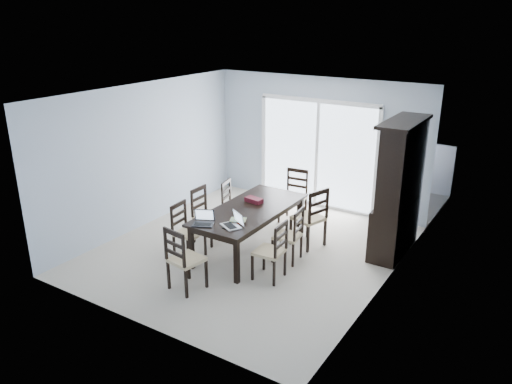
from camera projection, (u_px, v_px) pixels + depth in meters
floor at (250, 250)px, 8.33m from camera, size 5.00×5.00×0.00m
ceiling at (249, 93)px, 7.45m from camera, size 5.00×5.00×0.00m
back_wall at (318, 143)px, 9.88m from camera, size 4.50×0.02×2.60m
wall_left at (145, 156)px, 9.02m from camera, size 0.02×5.00×2.60m
wall_right at (389, 203)px, 6.76m from camera, size 0.02×5.00×2.60m
balcony at (335, 193)px, 11.13m from camera, size 4.50×2.00×0.10m
railing at (354, 156)px, 11.72m from camera, size 4.50×0.06×1.10m
dining_table at (250, 213)px, 8.10m from camera, size 1.00×2.20×0.75m
china_hutch at (399, 190)px, 7.94m from camera, size 0.50×1.38×2.20m
sliding_door at (317, 154)px, 9.93m from camera, size 2.52×0.05×2.18m
chair_left_near at (184, 225)px, 7.94m from camera, size 0.43×0.42×1.05m
chair_left_mid at (204, 209)px, 8.51m from camera, size 0.43×0.41×1.09m
chair_left_far at (231, 199)px, 9.06m from camera, size 0.46×0.45×1.02m
chair_right_near at (275, 245)px, 7.23m from camera, size 0.43×0.42×1.06m
chair_right_mid at (293, 230)px, 7.78m from camera, size 0.44×0.43×1.03m
chair_right_far at (313, 212)px, 8.23m from camera, size 0.58×0.57×1.20m
chair_end_near at (181, 253)px, 6.91m from camera, size 0.48×0.49×1.12m
chair_end_far at (295, 190)px, 9.37m from camera, size 0.46×0.47×1.13m
laptop_dark at (203, 222)px, 7.42m from camera, size 0.37×0.32×0.21m
laptop_silver at (231, 223)px, 7.36m from camera, size 0.38×0.34×0.22m
book_stack at (238, 220)px, 7.55m from camera, size 0.29×0.26×0.04m
cell_phone at (226, 228)px, 7.31m from camera, size 0.13×0.07×0.01m
game_box at (254, 200)px, 8.32m from camera, size 0.32×0.19×0.07m
hot_tub at (312, 167)px, 11.19m from camera, size 1.92×1.75×0.93m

